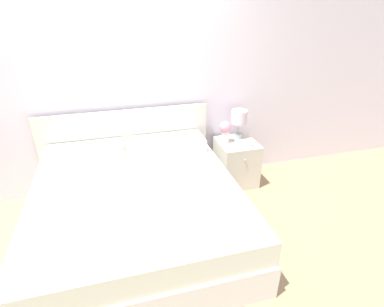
% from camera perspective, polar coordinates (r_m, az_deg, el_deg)
% --- Properties ---
extents(ground_plane, '(12.00, 12.00, 0.00)m').
position_cam_1_polar(ground_plane, '(3.84, -11.46, -5.88)').
color(ground_plane, tan).
extents(wall_back, '(8.00, 0.06, 2.60)m').
position_cam_1_polar(wall_back, '(3.40, -13.60, 13.54)').
color(wall_back, white).
rests_on(wall_back, ground_plane).
extents(bed, '(1.90, 1.92, 0.98)m').
position_cam_1_polar(bed, '(2.94, -10.37, -10.20)').
color(bed, white).
rests_on(bed, ground_plane).
extents(nightstand, '(0.45, 0.50, 0.55)m').
position_cam_1_polar(nightstand, '(3.74, 8.38, -1.64)').
color(nightstand, silver).
rests_on(nightstand, ground_plane).
extents(table_lamp, '(0.19, 0.19, 0.35)m').
position_cam_1_polar(table_lamp, '(3.66, 8.95, 6.61)').
color(table_lamp, '#A8B2BC').
rests_on(table_lamp, nightstand).
extents(flower_vase, '(0.14, 0.14, 0.26)m').
position_cam_1_polar(flower_vase, '(3.55, 6.44, 4.46)').
color(flower_vase, white).
rests_on(flower_vase, nightstand).
extents(teacup, '(0.11, 0.11, 0.06)m').
position_cam_1_polar(teacup, '(3.52, 11.15, 1.60)').
color(teacup, white).
rests_on(teacup, nightstand).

